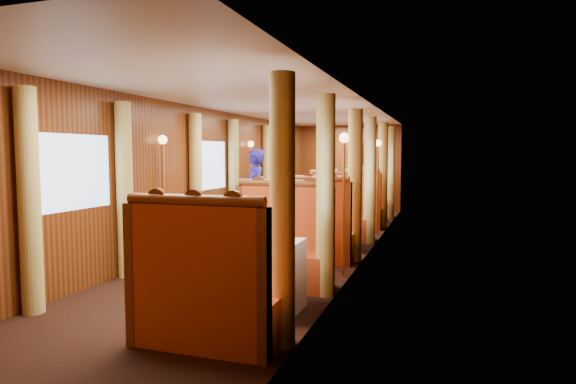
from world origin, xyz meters
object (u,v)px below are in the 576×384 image
at_px(banquette_near_aft, 281,253).
at_px(rose_vase_far, 360,184).
at_px(banquette_near_fwd, 205,299).
at_px(teapot_left, 230,235).
at_px(teapot_back, 246,233).
at_px(table_far, 360,207).
at_px(steward, 254,194).
at_px(banquette_far_fwd, 352,209).
at_px(tea_tray, 241,240).
at_px(banquette_mid_aft, 339,217).
at_px(banquette_far_aft, 366,201).
at_px(table_mid, 327,228).
at_px(rose_vase_mid, 326,196).
at_px(teapot_right, 246,236).
at_px(passenger, 336,202).
at_px(banquette_mid_fwd, 311,234).
at_px(table_near, 250,276).
at_px(fruit_plate, 277,243).

bearing_deg(banquette_near_aft, rose_vase_far, 90.03).
bearing_deg(banquette_near_fwd, teapot_left, 101.43).
xyz_separation_m(banquette_near_fwd, teapot_back, (-0.08, 1.10, 0.40)).
xyz_separation_m(table_far, steward, (-1.61, -2.88, 0.51)).
bearing_deg(banquette_far_fwd, tea_tray, -90.77).
height_order(banquette_mid_aft, table_far, banquette_mid_aft).
bearing_deg(banquette_far_aft, teapot_back, -90.57).
distance_m(banquette_far_aft, rose_vase_far, 1.16).
height_order(banquette_near_aft, table_mid, banquette_near_aft).
xyz_separation_m(banquette_far_fwd, rose_vase_mid, (-0.00, -2.52, 0.50)).
relative_size(banquette_near_fwd, table_mid, 1.28).
relative_size(teapot_right, steward, 0.08).
relative_size(banquette_mid_aft, passenger, 1.76).
bearing_deg(rose_vase_mid, tea_tray, -91.30).
bearing_deg(banquette_near_fwd, banquette_far_aft, 90.00).
xyz_separation_m(banquette_far_aft, teapot_right, (-0.01, -8.09, 0.39)).
bearing_deg(teapot_back, teapot_right, -71.58).
xyz_separation_m(banquette_mid_fwd, rose_vase_mid, (-0.00, 0.98, 0.50)).
bearing_deg(banquette_near_fwd, banquette_mid_fwd, 90.00).
bearing_deg(table_far, banquette_far_aft, 90.00).
relative_size(banquette_mid_fwd, passenger, 1.76).
relative_size(banquette_near_aft, table_far, 1.28).
bearing_deg(banquette_mid_fwd, table_mid, 90.00).
height_order(banquette_far_aft, passenger, banquette_far_aft).
relative_size(table_near, banquette_near_aft, 0.78).
xyz_separation_m(banquette_mid_fwd, banquette_far_fwd, (0.00, 3.50, 0.00)).
height_order(banquette_near_aft, teapot_back, banquette_near_aft).
height_order(banquette_near_fwd, banquette_far_aft, same).
bearing_deg(banquette_mid_aft, banquette_near_aft, -90.00).
bearing_deg(fruit_plate, steward, 114.80).
distance_m(banquette_near_aft, rose_vase_mid, 2.50).
height_order(table_near, passenger, passenger).
bearing_deg(rose_vase_mid, banquette_mid_aft, 89.94).
xyz_separation_m(banquette_near_aft, banquette_mid_aft, (0.00, 3.50, 0.00)).
relative_size(teapot_left, passenger, 0.21).
bearing_deg(fruit_plate, rose_vase_mid, 95.41).
distance_m(banquette_far_fwd, teapot_back, 5.92).
xyz_separation_m(banquette_mid_fwd, passenger, (-0.00, 1.78, 0.32)).
bearing_deg(banquette_far_aft, passenger, -90.00).
bearing_deg(rose_vase_far, table_far, 85.35).
relative_size(table_near, teapot_right, 7.02).
xyz_separation_m(table_mid, steward, (-1.61, 0.62, 0.51)).
relative_size(banquette_mid_aft, rose_vase_far, 3.72).
distance_m(teapot_left, fruit_plate, 0.53).
distance_m(banquette_near_aft, fruit_plate, 1.22).
height_order(table_near, banquette_near_fwd, banquette_near_fwd).
bearing_deg(banquette_near_aft, table_near, -90.00).
distance_m(banquette_mid_fwd, teapot_left, 2.58).
relative_size(banquette_near_fwd, tea_tray, 3.94).
height_order(banquette_far_fwd, teapot_right, banquette_far_fwd).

